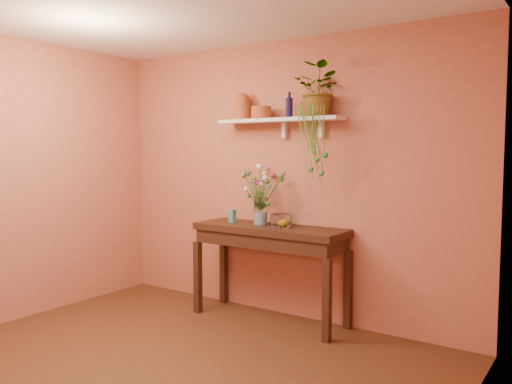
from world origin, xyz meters
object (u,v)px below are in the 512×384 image
glass_vase (261,213)px  bouquet (260,182)px  spider_plant (320,90)px  glass_bowl (281,221)px  blue_bottle (289,107)px  terracotta_jug (242,107)px  sideboard (269,240)px

glass_vase → bouquet: bearing=131.6°
spider_plant → glass_bowl: spider_plant is taller
bouquet → spider_plant: bearing=8.9°
blue_bottle → spider_plant: size_ratio=0.51×
spider_plant → bouquet: (-0.59, -0.09, -0.85)m
terracotta_jug → spider_plant: (0.89, -0.03, 0.11)m
blue_bottle → sideboard: bearing=-135.5°
terracotta_jug → bouquet: 0.81m
spider_plant → glass_bowl: size_ratio=2.34×
terracotta_jug → glass_bowl: bearing=-15.6°
blue_bottle → glass_vase: bearing=-150.7°
blue_bottle → glass_vase: size_ratio=0.90×
terracotta_jug → blue_bottle: (0.56, -0.02, -0.03)m
terracotta_jug → spider_plant: bearing=-2.1°
blue_bottle → glass_bowl: size_ratio=1.20×
spider_plant → glass_bowl: (-0.33, -0.12, -1.20)m
spider_plant → glass_vase: 1.28m
terracotta_jug → bouquet: (0.30, -0.12, -0.74)m
spider_plant → bouquet: spider_plant is taller
glass_bowl → sideboard: bearing=176.8°
bouquet → glass_bowl: size_ratio=2.24×
terracotta_jug → glass_vase: size_ratio=1.01×
terracotta_jug → spider_plant: 0.89m
sideboard → blue_bottle: (0.14, 0.13, 1.25)m
blue_bottle → bouquet: bearing=-157.2°
terracotta_jug → glass_vase: 1.10m
terracotta_jug → glass_vase: bearing=-24.8°
glass_bowl → bouquet: bearing=172.9°
bouquet → glass_bowl: (0.26, -0.03, -0.36)m
terracotta_jug → bouquet: bearing=-22.5°
spider_plant → glass_vase: (-0.57, -0.12, -1.15)m
sideboard → spider_plant: size_ratio=3.19×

